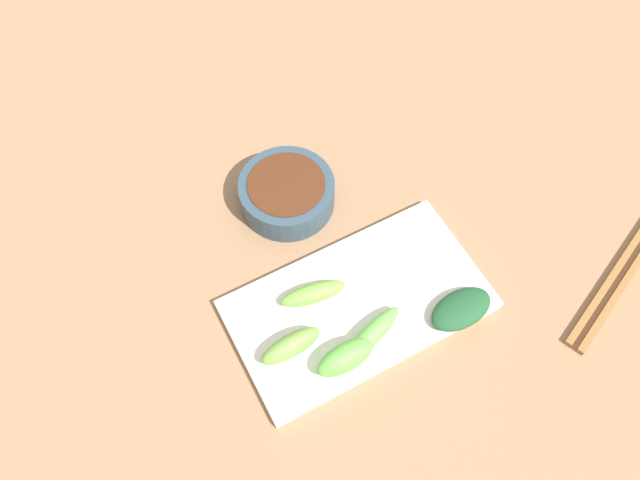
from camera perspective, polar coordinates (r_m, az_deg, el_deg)
The scene contains 9 objects.
tabletop at distance 0.77m, azimuth 0.68°, elevation -2.77°, with size 2.10×2.10×0.02m, color #946D4E.
sauce_bowl at distance 0.79m, azimuth -3.18°, elevation 4.17°, with size 0.12×0.12×0.04m.
serving_plate at distance 0.73m, azimuth 3.43°, elevation -5.75°, with size 0.16×0.29×0.01m, color silver.
broccoli_stalk_0 at distance 0.70m, azimuth 4.51°, elevation -8.52°, with size 0.02×0.09×0.02m, color #67BA4D.
broccoli_stalk_1 at distance 0.69m, azimuth -2.64°, elevation -9.40°, with size 0.02×0.07×0.03m, color #6FA345.
broccoli_stalk_2 at distance 0.72m, azimuth -0.61°, elevation -4.79°, with size 0.02×0.08×0.02m, color #73B143.
broccoli_stalk_3 at distance 0.68m, azimuth 2.28°, elevation -10.40°, with size 0.03×0.07×0.03m, color #61BB47.
broccoli_leafy_4 at distance 0.73m, azimuth 12.46°, elevation -6.03°, with size 0.04×0.07×0.02m, color #1E502C.
chopsticks at distance 0.83m, azimuth 25.22°, elevation -2.91°, with size 0.11×0.22×0.01m.
Camera 1 is at (0.30, -0.17, 0.69)m, focal length 35.90 mm.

